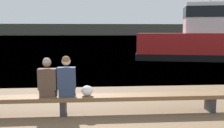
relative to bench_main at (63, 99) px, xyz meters
The scene contains 8 objects.
water_surface 122.89m from the bench_main, 89.55° to the left, with size 240.00×240.00×0.00m, color #426B8E.
far_shoreline 131.05m from the bench_main, 89.58° to the left, with size 600.00×12.00×5.86m, color #4C4C42.
bench_main is the anchor object (origin of this frame).
person_left 0.57m from the bench_main, behind, with size 0.41×0.41×0.91m.
person_right 0.49m from the bench_main, ahead, with size 0.41×0.41×0.94m.
shopping_bag 0.59m from the bench_main, ahead, with size 0.27×0.23×0.24m.
tugboat_red 13.69m from the bench_main, 53.46° to the left, with size 9.09×4.81×6.02m.
moored_sailboat 26.61m from the bench_main, 57.02° to the left, with size 7.45×2.97×7.71m.
Camera 1 is at (-0.26, -2.75, 1.93)m, focal length 40.00 mm.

